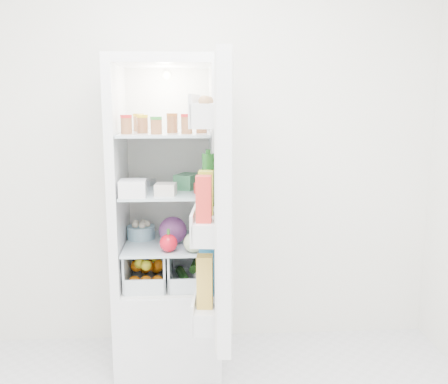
{
  "coord_description": "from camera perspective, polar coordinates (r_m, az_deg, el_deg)",
  "views": [
    {
      "loc": [
        -0.04,
        -1.64,
        1.57
      ],
      "look_at": [
        0.11,
        0.95,
        1.08
      ],
      "focal_mm": 40.0,
      "sensor_mm": 36.0,
      "label": 1
    }
  ],
  "objects": [
    {
      "name": "room_walls",
      "position": [
        1.64,
        -2.03,
        11.37
      ],
      "size": [
        3.02,
        3.02,
        2.61
      ],
      "color": "white",
      "rests_on": "ground"
    },
    {
      "name": "refrigerator",
      "position": [
        3.03,
        -6.32,
        -6.86
      ],
      "size": [
        0.6,
        0.6,
        1.8
      ],
      "color": "silver",
      "rests_on": "ground"
    },
    {
      "name": "shelf_low",
      "position": [
        2.95,
        -6.41,
        -5.83
      ],
      "size": [
        0.49,
        0.53,
        0.01
      ],
      "primitive_type": "cube",
      "color": "silver",
      "rests_on": "refrigerator"
    },
    {
      "name": "shelf_mid",
      "position": [
        2.88,
        -6.54,
        0.1
      ],
      "size": [
        0.49,
        0.53,
        0.02
      ],
      "primitive_type": "cube",
      "color": "silver",
      "rests_on": "refrigerator"
    },
    {
      "name": "shelf_top",
      "position": [
        2.84,
        -6.67,
        6.67
      ],
      "size": [
        0.49,
        0.53,
        0.02
      ],
      "primitive_type": "cube",
      "color": "silver",
      "rests_on": "refrigerator"
    },
    {
      "name": "crisper_left",
      "position": [
        3.0,
        -8.72,
        -8.22
      ],
      "size": [
        0.23,
        0.46,
        0.22
      ],
      "primitive_type": null,
      "color": "silver",
      "rests_on": "refrigerator"
    },
    {
      "name": "crisper_right",
      "position": [
        2.99,
        -3.99,
        -8.21
      ],
      "size": [
        0.23,
        0.46,
        0.22
      ],
      "primitive_type": null,
      "color": "silver",
      "rests_on": "refrigerator"
    },
    {
      "name": "condiment_jars",
      "position": [
        2.76,
        -7.27,
        7.58
      ],
      "size": [
        0.46,
        0.32,
        0.08
      ],
      "color": "#B21919",
      "rests_on": "shelf_top"
    },
    {
      "name": "squeeze_bottle",
      "position": [
        2.99,
        -3.21,
        8.93
      ],
      "size": [
        0.06,
        0.06,
        0.2
      ],
      "primitive_type": "cylinder",
      "rotation": [
        0.0,
        0.0,
        0.01
      ],
      "color": "white",
      "rests_on": "shelf_top"
    },
    {
      "name": "tub_white",
      "position": [
        2.69,
        -10.39,
        0.41
      ],
      "size": [
        0.14,
        0.14,
        0.09
      ],
      "primitive_type": "cube",
      "rotation": [
        0.0,
        0.0,
        0.03
      ],
      "color": "white",
      "rests_on": "shelf_mid"
    },
    {
      "name": "tub_cream",
      "position": [
        2.72,
        -6.68,
        0.31
      ],
      "size": [
        0.12,
        0.12,
        0.06
      ],
      "primitive_type": "cube",
      "rotation": [
        0.0,
        0.0,
        -0.11
      ],
      "color": "silver",
      "rests_on": "shelf_mid"
    },
    {
      "name": "tin_red",
      "position": [
        2.76,
        -2.63,
        0.45
      ],
      "size": [
        0.1,
        0.1,
        0.06
      ],
      "primitive_type": "cylinder",
      "rotation": [
        0.0,
        0.0,
        -0.19
      ],
      "color": "red",
      "rests_on": "shelf_mid"
    },
    {
      "name": "foil_tray",
      "position": [
        3.05,
        -9.38,
        1.1
      ],
      "size": [
        0.16,
        0.13,
        0.04
      ],
      "primitive_type": "cube",
      "rotation": [
        0.0,
        0.0,
        -0.22
      ],
      "color": "silver",
      "rests_on": "shelf_mid"
    },
    {
      "name": "tub_green",
      "position": [
        2.9,
        -4.22,
        1.22
      ],
      "size": [
        0.16,
        0.18,
        0.09
      ],
      "primitive_type": "cube",
      "rotation": [
        0.0,
        0.0,
        -0.43
      ],
      "color": "#397E50",
      "rests_on": "shelf_mid"
    },
    {
      "name": "red_cabbage",
      "position": [
        2.89,
        -5.87,
        -4.39
      ],
      "size": [
        0.16,
        0.16,
        0.16
      ],
      "primitive_type": "sphere",
      "color": "#581E5A",
      "rests_on": "shelf_low"
    },
    {
      "name": "bell_pepper",
      "position": [
        2.75,
        -6.36,
        -5.82
      ],
      "size": [
        0.1,
        0.1,
        0.1
      ],
      "primitive_type": "sphere",
      "color": "red",
      "rests_on": "shelf_low"
    },
    {
      "name": "mushroom_bowl",
      "position": [
        3.03,
        -9.47,
        -4.57
      ],
      "size": [
        0.18,
        0.18,
        0.08
      ],
      "primitive_type": "cylinder",
      "rotation": [
        0.0,
        0.0,
        0.11
      ],
      "color": "#92C2D9",
      "rests_on": "shelf_low"
    },
    {
      "name": "salad_bag",
      "position": [
        2.73,
        -3.48,
        -5.79
      ],
      "size": [
        0.11,
        0.11,
        0.11
      ],
      "primitive_type": "sphere",
      "color": "#A7BA8B",
      "rests_on": "shelf_low"
    },
    {
      "name": "citrus_pile",
      "position": [
        2.99,
        -8.73,
        -8.81
      ],
      "size": [
        0.2,
        0.31,
        0.16
      ],
      "color": "orange",
      "rests_on": "refrigerator"
    },
    {
      "name": "veg_pile",
      "position": [
        3.0,
        -3.88,
        -9.07
      ],
      "size": [
        0.16,
        0.3,
        0.1
      ],
      "color": "#1F4617",
      "rests_on": "refrigerator"
    },
    {
      "name": "fridge_door",
      "position": [
        2.31,
        -0.49,
        -1.33
      ],
      "size": [
        0.22,
        0.6,
        1.3
      ],
      "rotation": [
        0.0,
        0.0,
        1.48
      ],
      "color": "silver",
      "rests_on": "refrigerator"
    }
  ]
}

